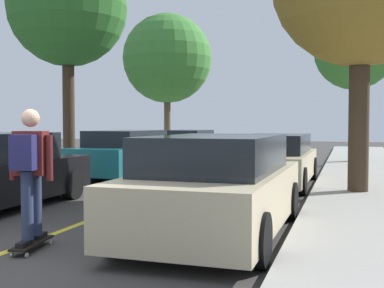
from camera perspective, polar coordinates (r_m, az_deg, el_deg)
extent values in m
cube|color=gold|center=(9.74, -7.68, -7.19)|extent=(0.12, 39.20, 0.01)
cylinder|color=black|center=(10.84, -13.70, -4.56)|extent=(0.23, 0.64, 0.64)
cylinder|color=black|center=(11.78, -20.84, -4.10)|extent=(0.23, 0.64, 0.64)
cube|color=#196066|center=(15.02, -7.79, -1.67)|extent=(1.94, 4.19, 0.76)
cube|color=black|center=(15.08, -7.62, 0.68)|extent=(1.67, 2.71, 0.47)
cylinder|color=black|center=(13.45, -7.29, -3.16)|extent=(0.24, 0.65, 0.64)
cylinder|color=black|center=(14.28, -13.28, -2.88)|extent=(0.24, 0.65, 0.64)
cylinder|color=black|center=(15.92, -2.85, -2.27)|extent=(0.24, 0.65, 0.64)
cylinder|color=black|center=(16.63, -8.18, -2.09)|extent=(0.24, 0.65, 0.64)
cube|color=#B7B7BC|center=(20.82, -0.44, -0.58)|extent=(1.89, 4.13, 0.70)
cube|color=black|center=(20.80, -0.45, 1.01)|extent=(1.63, 2.41, 0.45)
cylinder|color=black|center=(19.30, 0.57, -1.44)|extent=(0.24, 0.65, 0.64)
cylinder|color=black|center=(19.88, -4.00, -1.33)|extent=(0.24, 0.65, 0.64)
cylinder|color=black|center=(21.86, 2.79, -0.99)|extent=(0.24, 0.65, 0.64)
cylinder|color=black|center=(22.38, -1.32, -0.91)|extent=(0.24, 0.65, 0.64)
cube|color=#BCAD89|center=(7.18, 2.93, -6.13)|extent=(1.91, 4.31, 0.76)
cube|color=black|center=(7.07, 2.86, -1.09)|extent=(1.67, 2.76, 0.51)
cylinder|color=black|center=(8.83, -0.09, -6.08)|extent=(0.23, 0.64, 0.64)
cylinder|color=black|center=(8.46, 11.26, -6.51)|extent=(0.23, 0.64, 0.64)
cylinder|color=black|center=(6.20, -8.58, -9.79)|extent=(0.23, 0.64, 0.64)
cylinder|color=black|center=(5.65, 7.71, -10.98)|extent=(0.23, 0.64, 0.64)
cube|color=#BCAD89|center=(13.07, 9.58, -2.46)|extent=(1.83, 4.69, 0.68)
cube|color=black|center=(13.08, 9.63, 0.07)|extent=(1.60, 2.97, 0.47)
cylinder|color=black|center=(14.83, 7.30, -2.64)|extent=(0.23, 0.64, 0.64)
cylinder|color=black|center=(14.61, 13.77, -2.77)|extent=(0.23, 0.64, 0.64)
cylinder|color=black|center=(11.65, 4.31, -4.02)|extent=(0.23, 0.64, 0.64)
cylinder|color=black|center=(11.37, 12.55, -4.23)|extent=(0.23, 0.64, 0.64)
cylinder|color=#3D2D1E|center=(16.12, -14.09, 4.01)|extent=(0.37, 0.37, 3.90)
sphere|color=#2D6B28|center=(16.52, -14.21, 15.17)|extent=(3.74, 3.74, 3.74)
cylinder|color=brown|center=(24.24, -2.88, 3.16)|extent=(0.32, 0.32, 3.58)
sphere|color=#3D7F33|center=(24.44, -2.89, 9.86)|extent=(4.34, 4.34, 4.34)
cylinder|color=#3D2D1E|center=(11.33, 18.75, 3.43)|extent=(0.44, 0.44, 3.42)
cylinder|color=#4C3823|center=(20.12, 18.20, 3.23)|extent=(0.37, 0.37, 3.61)
sphere|color=#3D7F33|center=(20.31, 18.30, 10.34)|extent=(3.09, 3.09, 3.09)
cylinder|color=#B2140F|center=(14.68, -15.16, -2.39)|extent=(0.20, 0.20, 0.55)
sphere|color=#B2140F|center=(14.65, -15.18, -1.08)|extent=(0.18, 0.18, 0.18)
cube|color=black|center=(6.76, -18.01, -10.82)|extent=(0.36, 0.86, 0.02)
cylinder|color=beige|center=(7.12, -17.49, -10.68)|extent=(0.03, 0.06, 0.06)
cylinder|color=beige|center=(7.04, -16.06, -10.81)|extent=(0.03, 0.06, 0.06)
cylinder|color=beige|center=(6.53, -20.11, -11.91)|extent=(0.03, 0.06, 0.06)
cylinder|color=beige|center=(6.44, -18.59, -12.08)|extent=(0.03, 0.06, 0.06)
cube|color=#99999E|center=(7.07, -16.78, -10.43)|extent=(0.11, 0.06, 0.02)
cube|color=#99999E|center=(6.47, -19.36, -11.66)|extent=(0.11, 0.06, 0.02)
cube|color=black|center=(6.95, -17.21, -10.10)|extent=(0.14, 0.27, 0.06)
cube|color=black|center=(6.56, -18.88, -10.87)|extent=(0.14, 0.27, 0.06)
cylinder|color=#283351|center=(6.77, -17.62, -6.46)|extent=(0.17, 0.17, 0.86)
cylinder|color=#283351|center=(6.56, -18.54, -6.76)|extent=(0.17, 0.17, 0.86)
cube|color=#511919|center=(6.60, -18.15, -1.01)|extent=(0.43, 0.28, 0.56)
sphere|color=tan|center=(6.59, -18.20, 2.87)|extent=(0.23, 0.23, 0.23)
cylinder|color=#511919|center=(6.71, -20.02, -1.48)|extent=(0.10, 0.10, 0.58)
cylinder|color=#511919|center=(6.50, -16.20, -1.55)|extent=(0.10, 0.10, 0.58)
cube|color=#1E1E4C|center=(6.42, -18.94, -0.93)|extent=(0.33, 0.23, 0.44)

